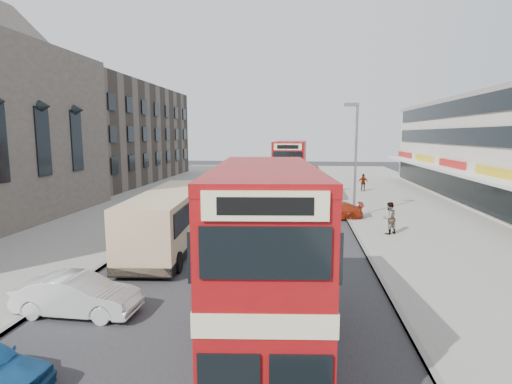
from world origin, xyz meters
The scene contains 17 objects.
ground centered at (0.00, 0.00, 0.00)m, with size 160.00×160.00×0.00m, color #28282B.
road_surface centered at (0.00, 20.00, 0.01)m, with size 12.00×90.00×0.01m, color #28282B.
pavement_right centered at (12.00, 20.00, 0.07)m, with size 12.00×90.00×0.15m, color gray.
pavement_left centered at (-12.00, 20.00, 0.07)m, with size 12.00×90.00×0.15m, color gray.
kerb_left centered at (-6.10, 20.00, 0.07)m, with size 0.20×90.00×0.16m, color gray.
kerb_right centered at (6.10, 20.00, 0.07)m, with size 0.20×90.00×0.16m, color gray.
brick_terrace centered at (-22.00, 38.00, 6.00)m, with size 14.00×28.00×12.00m, color #66594C.
street_lamp centered at (6.52, 18.00, 4.78)m, with size 1.00×0.20×8.12m.
bus_main centered at (1.84, -0.54, 2.63)m, with size 3.24×9.15×5.00m.
bus_second centered at (1.91, 24.66, 2.74)m, with size 2.85×9.50×5.19m.
coach centered at (-4.03, 9.48, 1.64)m, with size 3.39×10.64×2.78m.
car_left_front centered at (-4.57, 1.27, 0.67)m, with size 1.42×4.07×1.34m, color silver.
car_right_a centered at (5.07, 17.80, 0.61)m, with size 1.72×4.23×1.23m, color #9F2A0F.
car_right_b centered at (4.51, 19.00, 0.58)m, with size 1.91×4.15×1.15m, color orange.
pedestrian_near centered at (7.99, 13.12, 1.11)m, with size 0.71×0.48×1.93m, color gray.
pedestrian_far centered at (9.26, 31.54, 1.04)m, with size 1.04×0.43×1.77m, color gray.
cyclist centered at (3.94, 21.49, 0.75)m, with size 0.80×2.00×2.25m.
Camera 1 is at (2.71, -10.76, 5.96)m, focal length 28.25 mm.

